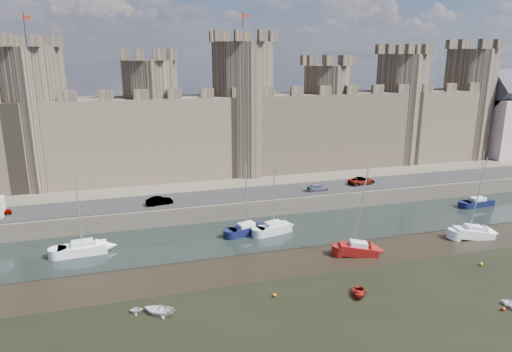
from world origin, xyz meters
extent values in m
plane|color=black|center=(0.00, 0.00, 0.00)|extent=(160.00, 160.00, 0.00)
cube|color=black|center=(0.00, 24.00, 0.04)|extent=(160.00, 12.00, 0.08)
cube|color=#4C443A|center=(0.00, 60.00, 1.25)|extent=(160.00, 60.00, 2.50)
cube|color=black|center=(0.00, 34.00, 2.55)|extent=(160.00, 7.00, 0.10)
cube|color=#42382B|center=(0.00, 48.00, 9.50)|extent=(100.00, 9.00, 14.00)
cylinder|color=#42382B|center=(-32.00, 48.00, 13.50)|extent=(10.00, 10.00, 22.00)
cylinder|color=black|center=(-32.00, 48.00, 27.00)|extent=(0.10, 0.10, 5.00)
cube|color=maroon|center=(-31.50, 48.00, 28.80)|extent=(1.00, 0.03, 0.60)
cylinder|color=#42382B|center=(-14.00, 48.00, 12.50)|extent=(9.00, 9.00, 20.00)
cylinder|color=#42382B|center=(2.00, 48.00, 14.00)|extent=(11.00, 11.00, 23.00)
cylinder|color=black|center=(2.00, 48.00, 28.00)|extent=(0.10, 0.10, 5.00)
cube|color=maroon|center=(2.50, 48.00, 29.80)|extent=(1.00, 0.03, 0.60)
cylinder|color=#42382B|center=(18.00, 48.00, 12.00)|extent=(9.00, 9.00, 19.00)
cylinder|color=#42382B|center=(34.00, 48.00, 13.00)|extent=(10.00, 10.00, 21.00)
cylinder|color=#42382B|center=(50.00, 48.00, 13.50)|extent=(10.00, 10.00, 22.00)
cube|color=#C4A8B0|center=(58.00, 46.00, 8.50)|extent=(8.50, 9.00, 12.00)
cube|color=#38383F|center=(58.00, 46.00, 16.10)|extent=(8.50, 9.05, 9.05)
imported|color=gray|center=(-14.61, 32.55, 3.12)|extent=(3.93, 1.96, 1.24)
imported|color=gray|center=(10.08, 32.58, 3.03)|extent=(3.67, 1.49, 1.06)
imported|color=gray|center=(18.58, 34.08, 3.14)|extent=(4.80, 2.61, 1.28)
cube|color=white|center=(-24.56, 23.71, 0.65)|extent=(5.69, 2.53, 1.13)
cube|color=silver|center=(-24.56, 23.71, 1.47)|extent=(2.57, 1.68, 0.51)
cylinder|color=silver|center=(-24.56, 23.71, 5.85)|extent=(0.14, 0.14, 9.27)
cube|color=#0E1233|center=(-3.93, 24.30, 0.61)|extent=(5.23, 3.12, 1.07)
cube|color=silver|center=(-3.93, 24.30, 1.39)|extent=(2.45, 1.86, 0.49)
cylinder|color=silver|center=(-3.93, 24.30, 5.52)|extent=(0.14, 0.14, 8.75)
cube|color=silver|center=(-0.32, 23.53, 0.64)|extent=(5.08, 3.00, 1.12)
cube|color=silver|center=(-0.32, 23.53, 1.46)|extent=(2.38, 1.79, 0.51)
cylinder|color=silver|center=(-0.32, 23.53, 5.79)|extent=(0.14, 0.14, 9.17)
cube|color=black|center=(34.43, 25.29, 0.56)|extent=(5.13, 2.14, 0.97)
cube|color=silver|center=(34.43, 25.29, 1.27)|extent=(2.30, 1.46, 0.44)
cylinder|color=silver|center=(34.43, 25.29, 5.01)|extent=(0.14, 0.14, 7.92)
cube|color=maroon|center=(7.27, 14.21, 0.59)|extent=(4.98, 3.04, 1.19)
cube|color=silver|center=(7.27, 14.21, 1.45)|extent=(2.34, 1.80, 0.54)
cylinder|color=silver|center=(7.27, 14.21, 6.04)|extent=(0.14, 0.14, 9.70)
cube|color=white|center=(24.43, 14.73, 0.60)|extent=(5.35, 2.90, 1.19)
cube|color=silver|center=(24.43, 14.73, 1.46)|extent=(2.47, 1.78, 0.54)
cylinder|color=silver|center=(24.43, 14.73, 6.07)|extent=(0.14, 0.14, 9.75)
imported|color=white|center=(-18.86, 8.50, 0.34)|extent=(1.55, 1.42, 0.68)
imported|color=maroon|center=(2.68, 5.54, 0.29)|extent=(3.00, 3.36, 0.57)
imported|color=silver|center=(-16.82, 7.91, 0.31)|extent=(3.67, 3.37, 0.62)
sphere|color=orange|center=(-5.49, 7.71, 0.19)|extent=(0.38, 0.38, 0.38)
sphere|color=orange|center=(19.37, 7.65, 0.22)|extent=(0.43, 0.43, 0.43)
sphere|color=#C13808|center=(14.37, -0.78, 0.19)|extent=(0.39, 0.39, 0.39)
camera|label=1|loc=(-18.73, -30.97, 23.35)|focal=32.00mm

